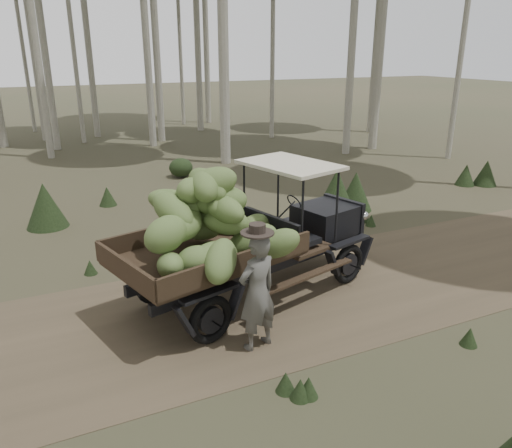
# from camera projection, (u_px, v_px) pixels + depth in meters

# --- Properties ---
(ground) EXTENTS (120.00, 120.00, 0.00)m
(ground) POSITION_uv_depth(u_px,v_px,m) (185.00, 321.00, 8.33)
(ground) COLOR #473D2B
(ground) RESTS_ON ground
(dirt_track) EXTENTS (70.00, 4.00, 0.01)m
(dirt_track) POSITION_uv_depth(u_px,v_px,m) (185.00, 321.00, 8.33)
(dirt_track) COLOR brown
(dirt_track) RESTS_ON ground
(banana_truck) EXTENTS (5.34, 3.26, 2.64)m
(banana_truck) POSITION_uv_depth(u_px,v_px,m) (232.00, 225.00, 8.36)
(banana_truck) COLOR black
(banana_truck) RESTS_ON ground
(farmer) EXTENTS (0.76, 0.60, 1.98)m
(farmer) POSITION_uv_depth(u_px,v_px,m) (257.00, 291.00, 7.31)
(farmer) COLOR #56544E
(farmer) RESTS_ON ground
(undergrowth) EXTENTS (24.60, 23.26, 1.36)m
(undergrowth) POSITION_uv_depth(u_px,v_px,m) (125.00, 435.00, 5.12)
(undergrowth) COLOR #233319
(undergrowth) RESTS_ON ground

